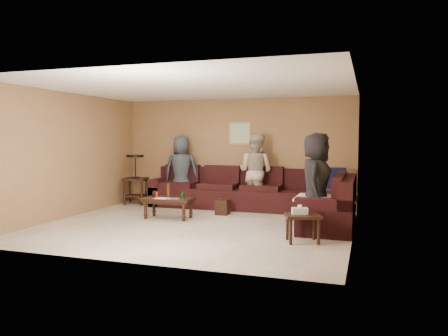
{
  "coord_description": "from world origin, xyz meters",
  "views": [
    {
      "loc": [
        2.97,
        -7.32,
        1.6
      ],
      "look_at": [
        0.25,
        0.85,
        1.0
      ],
      "focal_mm": 35.0,
      "sensor_mm": 36.0,
      "label": 1
    }
  ],
  "objects_px": {
    "side_table_right": "(302,218)",
    "waste_bin": "(223,207)",
    "person_middle": "(256,172)",
    "sectional_sofa": "(260,199)",
    "person_right": "(316,182)",
    "end_table_left": "(135,178)",
    "person_left": "(181,171)",
    "coffee_table": "(168,201)"
  },
  "relations": [
    {
      "from": "coffee_table",
      "to": "person_middle",
      "type": "height_order",
      "value": "person_middle"
    },
    {
      "from": "coffee_table",
      "to": "end_table_left",
      "type": "relative_size",
      "value": 0.84
    },
    {
      "from": "person_right",
      "to": "sectional_sofa",
      "type": "bearing_deg",
      "value": 46.95
    },
    {
      "from": "waste_bin",
      "to": "person_left",
      "type": "xyz_separation_m",
      "value": [
        -1.31,
        0.86,
        0.67
      ]
    },
    {
      "from": "end_table_left",
      "to": "waste_bin",
      "type": "relative_size",
      "value": 3.8
    },
    {
      "from": "sectional_sofa",
      "to": "person_right",
      "type": "xyz_separation_m",
      "value": [
        1.31,
        -1.3,
        0.52
      ]
    },
    {
      "from": "person_middle",
      "to": "person_right",
      "type": "height_order",
      "value": "person_middle"
    },
    {
      "from": "coffee_table",
      "to": "waste_bin",
      "type": "distance_m",
      "value": 1.18
    },
    {
      "from": "side_table_right",
      "to": "person_left",
      "type": "bearing_deg",
      "value": 139.6
    },
    {
      "from": "sectional_sofa",
      "to": "coffee_table",
      "type": "height_order",
      "value": "sectional_sofa"
    },
    {
      "from": "sectional_sofa",
      "to": "waste_bin",
      "type": "xyz_separation_m",
      "value": [
        -0.71,
        -0.31,
        -0.17
      ]
    },
    {
      "from": "waste_bin",
      "to": "person_middle",
      "type": "distance_m",
      "value": 1.17
    },
    {
      "from": "waste_bin",
      "to": "end_table_left",
      "type": "bearing_deg",
      "value": 163.78
    },
    {
      "from": "person_left",
      "to": "person_right",
      "type": "bearing_deg",
      "value": 138.81
    },
    {
      "from": "person_right",
      "to": "person_left",
      "type": "bearing_deg",
      "value": 62.78
    },
    {
      "from": "coffee_table",
      "to": "person_right",
      "type": "xyz_separation_m",
      "value": [
        2.9,
        -0.23,
        0.49
      ]
    },
    {
      "from": "waste_bin",
      "to": "person_right",
      "type": "distance_m",
      "value": 2.35
    },
    {
      "from": "sectional_sofa",
      "to": "coffee_table",
      "type": "relative_size",
      "value": 4.67
    },
    {
      "from": "waste_bin",
      "to": "person_left",
      "type": "relative_size",
      "value": 0.19
    },
    {
      "from": "sectional_sofa",
      "to": "side_table_right",
      "type": "height_order",
      "value": "sectional_sofa"
    },
    {
      "from": "side_table_right",
      "to": "end_table_left",
      "type": "bearing_deg",
      "value": 149.25
    },
    {
      "from": "person_left",
      "to": "person_middle",
      "type": "bearing_deg",
      "value": 166.08
    },
    {
      "from": "person_right",
      "to": "end_table_left",
      "type": "bearing_deg",
      "value": 71.0
    },
    {
      "from": "end_table_left",
      "to": "person_middle",
      "type": "distance_m",
      "value": 2.96
    },
    {
      "from": "end_table_left",
      "to": "person_middle",
      "type": "bearing_deg",
      "value": 1.78
    },
    {
      "from": "person_left",
      "to": "person_right",
      "type": "xyz_separation_m",
      "value": [
        3.33,
        -1.85,
        0.02
      ]
    },
    {
      "from": "sectional_sofa",
      "to": "side_table_right",
      "type": "relative_size",
      "value": 7.35
    },
    {
      "from": "side_table_right",
      "to": "sectional_sofa",
      "type": "bearing_deg",
      "value": 118.74
    },
    {
      "from": "sectional_sofa",
      "to": "person_left",
      "type": "height_order",
      "value": "person_left"
    },
    {
      "from": "sectional_sofa",
      "to": "waste_bin",
      "type": "relative_size",
      "value": 14.87
    },
    {
      "from": "side_table_right",
      "to": "waste_bin",
      "type": "relative_size",
      "value": 2.02
    },
    {
      "from": "end_table_left",
      "to": "person_right",
      "type": "height_order",
      "value": "person_right"
    },
    {
      "from": "coffee_table",
      "to": "person_right",
      "type": "relative_size",
      "value": 0.59
    },
    {
      "from": "waste_bin",
      "to": "person_middle",
      "type": "relative_size",
      "value": 0.18
    },
    {
      "from": "sectional_sofa",
      "to": "end_table_left",
      "type": "relative_size",
      "value": 3.92
    },
    {
      "from": "coffee_table",
      "to": "end_table_left",
      "type": "xyz_separation_m",
      "value": [
        -1.57,
        1.47,
        0.27
      ]
    },
    {
      "from": "waste_bin",
      "to": "person_left",
      "type": "bearing_deg",
      "value": 146.67
    },
    {
      "from": "sectional_sofa",
      "to": "person_middle",
      "type": "relative_size",
      "value": 2.74
    },
    {
      "from": "side_table_right",
      "to": "person_middle",
      "type": "relative_size",
      "value": 0.37
    },
    {
      "from": "sectional_sofa",
      "to": "waste_bin",
      "type": "height_order",
      "value": "sectional_sofa"
    },
    {
      "from": "side_table_right",
      "to": "person_middle",
      "type": "distance_m",
      "value": 3.08
    },
    {
      "from": "side_table_right",
      "to": "person_left",
      "type": "relative_size",
      "value": 0.38
    }
  ]
}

